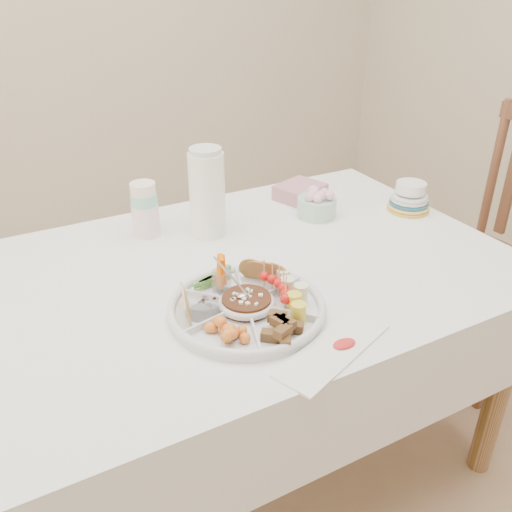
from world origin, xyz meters
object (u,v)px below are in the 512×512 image
dining_table (247,369)px  plate_stack (409,198)px  thermos (207,192)px  party_tray (247,305)px  chair (493,255)px

dining_table → plate_stack: size_ratio=10.61×
thermos → plate_stack: (0.68, -0.16, -0.10)m
dining_table → party_tray: size_ratio=4.00×
party_tray → chair: bearing=9.2°
thermos → chair: bearing=-13.8°
thermos → plate_stack: bearing=-13.4°
party_tray → thermos: thermos is taller
chair → party_tray: 1.20m
chair → party_tray: (-1.16, -0.19, 0.25)m
dining_table → thermos: 0.57m
chair → party_tray: size_ratio=2.79×
party_tray → plate_stack: size_ratio=2.65×
dining_table → thermos: thermos is taller
party_tray → plate_stack: bearing=20.1°
chair → thermos: 1.15m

